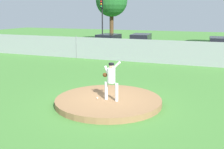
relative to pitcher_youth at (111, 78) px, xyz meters
The scene contains 11 objects.
ground_plane 6.30m from the pitcher_youth, 91.80° to the left, with size 80.00×80.00×0.00m, color #427A33.
asphalt_strip 14.73m from the pitcher_youth, 90.76° to the left, with size 44.00×7.00×0.01m, color #2B2B2D.
pitchers_mound 1.11m from the pitcher_youth, 137.08° to the left, with size 4.44×4.44×0.24m, color olive.
pitcher_youth is the anchor object (origin of this frame).
baseball 1.10m from the pitcher_youth, behind, with size 0.07×0.07×0.07m, color white.
chainlink_fence 10.19m from the pitcher_youth, 91.10° to the left, with size 34.49×0.07×1.85m.
parked_car_silver 15.43m from the pitcher_youth, 75.07° to the left, with size 2.07×4.30×1.68m.
parked_car_slate 14.88m from the pitcher_youth, 100.79° to the left, with size 2.02×4.53×1.79m.
parked_car_teal 15.33m from the pitcher_youth, 112.25° to the left, with size 2.13×4.21×1.71m.
traffic_light_near 21.23m from the pitcher_youth, 114.17° to the left, with size 0.28×0.46×5.06m.
tree_broad_right 25.15m from the pitcher_youth, 111.24° to the left, with size 3.93×3.93×7.06m.
Camera 1 is at (4.16, -10.30, 3.79)m, focal length 44.59 mm.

